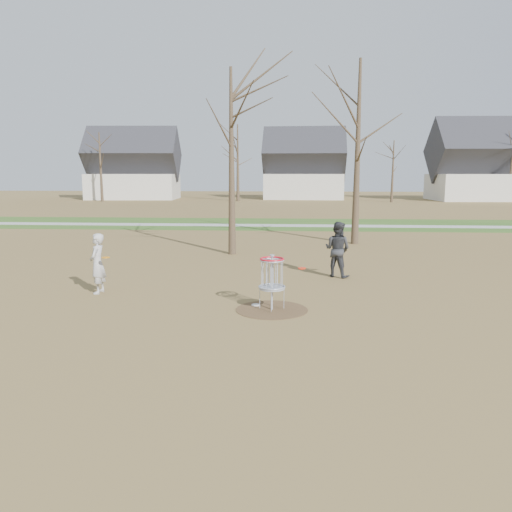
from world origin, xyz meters
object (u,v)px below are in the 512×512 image
(player_standing, at_px, (98,264))
(disc_golf_basket, at_px, (272,274))
(disc_grounded, at_px, (256,305))
(player_throwing, at_px, (337,249))

(player_standing, distance_m, disc_golf_basket, 5.15)
(player_standing, height_order, disc_golf_basket, player_standing)
(disc_grounded, relative_size, disc_golf_basket, 0.16)
(player_throwing, height_order, disc_golf_basket, player_throwing)
(player_standing, xyz_separation_m, disc_grounded, (4.53, -1.04, -0.83))
(player_throwing, bearing_deg, player_standing, 52.98)
(disc_grounded, bearing_deg, disc_golf_basket, -40.25)
(disc_grounded, bearing_deg, player_throwing, 57.81)
(player_throwing, bearing_deg, disc_grounded, 89.03)
(player_standing, distance_m, player_throwing, 7.45)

